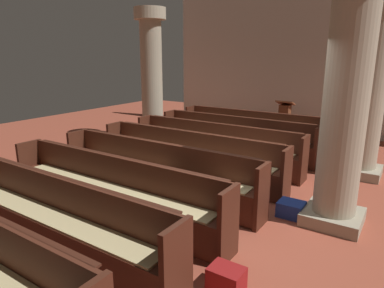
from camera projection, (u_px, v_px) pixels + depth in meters
ground_plane at (227, 204)px, 5.43m from camera, size 19.20×19.20×0.00m
back_wall at (328, 57)px, 9.78m from camera, size 10.00×0.16×4.50m
pew_row_0 at (252, 128)px, 8.85m from camera, size 3.85×0.46×0.89m
pew_row_1 at (235, 135)px, 8.05m from camera, size 3.85×0.46×0.89m
pew_row_2 at (214, 144)px, 7.25m from camera, size 3.85×0.47×0.89m
pew_row_3 at (188, 154)px, 6.45m from camera, size 3.85×0.46×0.89m
pew_row_4 at (155, 169)px, 5.65m from camera, size 3.85×0.46×0.89m
pew_row_5 at (110, 187)px, 4.85m from camera, size 3.85×0.47×0.89m
pew_row_6 at (48, 213)px, 4.06m from camera, size 3.85×0.46×0.89m
pillar_aisle_side at (370, 82)px, 6.31m from camera, size 0.84×0.84×3.50m
pillar_far_side at (152, 73)px, 9.28m from camera, size 0.84×0.84×3.50m
pillar_aisle_rear at (347, 94)px, 4.38m from camera, size 0.83×0.83×3.50m
lectern at (284, 122)px, 9.66m from camera, size 0.48×0.45×1.08m
kneeler_box_red at (226, 279)px, 3.43m from camera, size 0.35×0.26×0.24m
kneeler_box_blue at (291, 209)px, 5.01m from camera, size 0.36×0.32×0.22m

